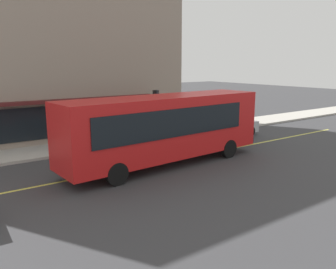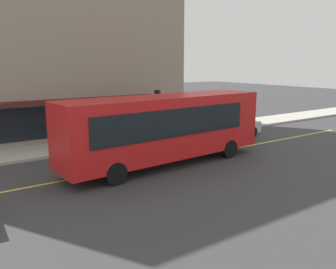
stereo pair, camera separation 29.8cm
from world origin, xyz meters
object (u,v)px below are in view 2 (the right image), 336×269
at_px(pedestrian_waiting, 113,127).
at_px(traffic_light, 158,103).
at_px(pedestrian_at_corner, 53,131).
at_px(car_silver, 231,126).
at_px(bus, 166,126).

bearing_deg(pedestrian_waiting, traffic_light, -10.37).
bearing_deg(pedestrian_at_corner, car_silver, -13.26).
relative_size(car_silver, pedestrian_waiting, 2.71).
xyz_separation_m(bus, traffic_light, (2.75, 5.06, 0.55)).
bearing_deg(pedestrian_at_corner, bus, -56.76).
distance_m(bus, car_silver, 8.46).
bearing_deg(bus, pedestrian_waiting, 93.01).
height_order(traffic_light, car_silver, traffic_light).
distance_m(pedestrian_waiting, pedestrian_at_corner, 3.64).
xyz_separation_m(bus, pedestrian_at_corner, (-3.91, 5.97, -0.81)).
bearing_deg(bus, pedestrian_at_corner, 123.24).
distance_m(car_silver, pedestrian_at_corner, 11.96).
height_order(car_silver, pedestrian_waiting, pedestrian_waiting).
height_order(bus, traffic_light, bus).
relative_size(traffic_light, pedestrian_waiting, 2.00).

